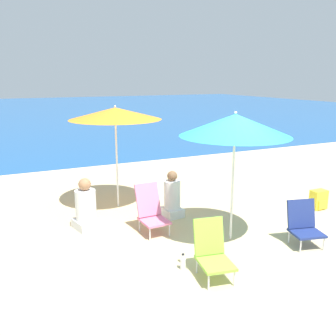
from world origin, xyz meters
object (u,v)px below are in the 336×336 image
object	(u,v)px
beach_umbrella_orange	(115,114)
beach_chair_navy	(304,223)
beach_chair_lime	(212,250)
backpack_yellow	(319,200)
beach_chair_pink	(151,210)
beach_umbrella_teal	(235,125)
person_seated_far	(172,198)
person_seated_near	(86,208)
water_bottle	(183,263)

from	to	relation	value
beach_umbrella_orange	beach_chair_navy	xyz separation A→B (m)	(2.10, -2.97, -1.55)
beach_chair_lime	backpack_yellow	bearing A→B (deg)	31.43
beach_chair_pink	beach_umbrella_teal	bearing A→B (deg)	-40.71
beach_chair_pink	person_seated_far	xyz separation A→B (m)	(0.64, 0.49, -0.02)
beach_umbrella_orange	person_seated_far	distance (m)	1.97
beach_umbrella_teal	beach_chair_pink	distance (m)	2.01
beach_chair_lime	person_seated_near	bearing A→B (deg)	126.30
beach_chair_lime	water_bottle	size ratio (longest dim) A/B	3.25
person_seated_near	beach_umbrella_teal	bearing A→B (deg)	-48.05
backpack_yellow	beach_chair_lime	bearing A→B (deg)	-158.51
beach_umbrella_teal	backpack_yellow	bearing A→B (deg)	10.56
beach_chair_navy	water_bottle	bearing A→B (deg)	-168.12
person_seated_near	water_bottle	xyz separation A→B (m)	(0.86, -2.00, -0.28)
backpack_yellow	beach_chair_navy	bearing A→B (deg)	-143.79
beach_umbrella_orange	beach_chair_lime	world-z (taller)	beach_umbrella_orange
beach_umbrella_orange	water_bottle	xyz separation A→B (m)	(0.00, -2.88, -1.80)
beach_umbrella_teal	water_bottle	world-z (taller)	beach_umbrella_teal
beach_umbrella_teal	beach_chair_navy	xyz separation A→B (m)	(0.93, -0.64, -1.52)
beach_chair_lime	backpack_yellow	world-z (taller)	beach_chair_lime
beach_umbrella_teal	person_seated_far	bearing A→B (deg)	107.46
beach_chair_navy	person_seated_far	world-z (taller)	person_seated_far
beach_umbrella_teal	water_bottle	distance (m)	2.20
beach_umbrella_orange	beach_chair_lime	bearing A→B (deg)	-84.94
person_seated_far	beach_chair_navy	bearing A→B (deg)	-62.28
beach_umbrella_teal	person_seated_far	world-z (taller)	beach_umbrella_teal
backpack_yellow	person_seated_near	bearing A→B (deg)	167.45
beach_chair_pink	backpack_yellow	world-z (taller)	beach_chair_pink
beach_umbrella_teal	beach_chair_lime	xyz separation A→B (m)	(-0.89, -0.85, -1.51)
beach_umbrella_orange	beach_chair_navy	bearing A→B (deg)	-54.73
beach_umbrella_teal	person_seated_near	xyz separation A→B (m)	(-2.03, 1.44, -1.50)
person_seated_far	backpack_yellow	xyz separation A→B (m)	(2.85, -0.88, -0.18)
person_seated_near	person_seated_far	world-z (taller)	person_seated_near
person_seated_far	backpack_yellow	world-z (taller)	person_seated_far
beach_chair_lime	beach_chair_pink	world-z (taller)	beach_chair_pink
beach_umbrella_orange	beach_umbrella_teal	xyz separation A→B (m)	(1.17, -2.32, -0.03)
beach_chair_lime	beach_chair_pink	bearing A→B (deg)	105.59
beach_umbrella_orange	beach_chair_lime	distance (m)	3.54
beach_chair_lime	person_seated_far	world-z (taller)	person_seated_far
beach_chair_pink	backpack_yellow	bearing A→B (deg)	-8.58
beach_umbrella_teal	person_seated_far	xyz separation A→B (m)	(-0.42, 1.33, -1.50)
person_seated_near	backpack_yellow	xyz separation A→B (m)	(4.46, -0.99, -0.18)
water_bottle	beach_chair_pink	bearing A→B (deg)	85.45
beach_umbrella_orange	water_bottle	distance (m)	3.40
beach_umbrella_orange	person_seated_near	xyz separation A→B (m)	(-0.86, -0.88, -1.53)
backpack_yellow	beach_chair_pink	bearing A→B (deg)	173.61
person_seated_near	beach_chair_lime	bearing A→B (deg)	-76.25
beach_chair_navy	beach_chair_lime	bearing A→B (deg)	-159.27
beach_umbrella_teal	person_seated_near	world-z (taller)	beach_umbrella_teal
beach_chair_lime	person_seated_far	xyz separation A→B (m)	(0.47, 2.19, 0.01)
beach_umbrella_teal	water_bottle	size ratio (longest dim) A/B	9.02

